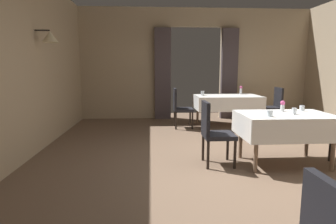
{
  "coord_description": "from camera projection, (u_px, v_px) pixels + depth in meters",
  "views": [
    {
      "loc": [
        -1.26,
        -3.71,
        1.41
      ],
      "look_at": [
        -1.01,
        0.29,
        0.78
      ],
      "focal_mm": 30.28,
      "sensor_mm": 36.0,
      "label": 1
    }
  ],
  "objects": [
    {
      "name": "ground",
      "position": [
        241.0,
        169.0,
        3.95
      ],
      "size": [
        10.08,
        10.08,
        0.0
      ],
      "primitive_type": "plane",
      "color": "#7A604C"
    },
    {
      "name": "wall_back",
      "position": [
        196.0,
        64.0,
        7.84
      ],
      "size": [
        6.4,
        0.27,
        3.0
      ],
      "color": "tan",
      "rests_on": "ground"
    },
    {
      "name": "dining_table_mid",
      "position": [
        285.0,
        121.0,
        4.08
      ],
      "size": [
        1.31,
        0.88,
        0.75
      ],
      "color": "#7A604C",
      "rests_on": "ground"
    },
    {
      "name": "dining_table_far",
      "position": [
        227.0,
        99.0,
        6.78
      ],
      "size": [
        1.53,
        0.98,
        0.75
      ],
      "color": "#7A604C",
      "rests_on": "ground"
    },
    {
      "name": "chair_mid_left",
      "position": [
        213.0,
        130.0,
        4.08
      ],
      "size": [
        0.45,
        0.44,
        0.93
      ],
      "color": "black",
      "rests_on": "ground"
    },
    {
      "name": "chair_far_left",
      "position": [
        180.0,
        106.0,
        6.63
      ],
      "size": [
        0.44,
        0.44,
        0.93
      ],
      "color": "black",
      "rests_on": "ground"
    },
    {
      "name": "chair_far_right",
      "position": [
        273.0,
        105.0,
        6.88
      ],
      "size": [
        0.44,
        0.44,
        0.93
      ],
      "color": "black",
      "rests_on": "ground"
    },
    {
      "name": "flower_vase_mid",
      "position": [
        283.0,
        106.0,
        4.27
      ],
      "size": [
        0.07,
        0.07,
        0.17
      ],
      "color": "silver",
      "rests_on": "dining_table_mid"
    },
    {
      "name": "glass_mid_b",
      "position": [
        294.0,
        111.0,
        4.0
      ],
      "size": [
        0.07,
        0.07,
        0.09
      ],
      "primitive_type": "cylinder",
      "color": "silver",
      "rests_on": "dining_table_mid"
    },
    {
      "name": "glass_mid_c",
      "position": [
        270.0,
        114.0,
        3.82
      ],
      "size": [
        0.08,
        0.08,
        0.09
      ],
      "primitive_type": "cylinder",
      "color": "silver",
      "rests_on": "dining_table_mid"
    },
    {
      "name": "glass_mid_d",
      "position": [
        302.0,
        108.0,
        4.33
      ],
      "size": [
        0.07,
        0.07,
        0.09
      ],
      "primitive_type": "cylinder",
      "color": "silver",
      "rests_on": "dining_table_mid"
    },
    {
      "name": "flower_vase_far",
      "position": [
        241.0,
        90.0,
        7.04
      ],
      "size": [
        0.07,
        0.07,
        0.21
      ],
      "color": "silver",
      "rests_on": "dining_table_far"
    },
    {
      "name": "glass_far_b",
      "position": [
        202.0,
        93.0,
        6.73
      ],
      "size": [
        0.08,
        0.08,
        0.11
      ],
      "primitive_type": "cylinder",
      "color": "silver",
      "rests_on": "dining_table_far"
    }
  ]
}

